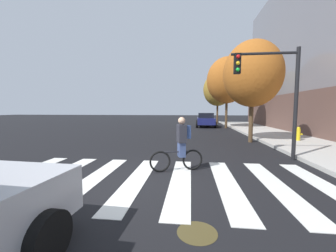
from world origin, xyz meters
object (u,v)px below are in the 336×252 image
street_tree_mid (227,80)px  street_tree_near (253,74)px  street_tree_far (218,90)px  sedan_mid (206,120)px  cyclist (181,144)px  manhole_cover (197,232)px  fire_hydrant (298,134)px  traffic_light_near (273,84)px

street_tree_mid → street_tree_near: bearing=-90.6°
street_tree_mid → street_tree_far: 6.40m
street_tree_far → sedan_mid: bearing=-111.1°
cyclist → street_tree_far: size_ratio=0.25×
manhole_cover → fire_hydrant: (6.00, 9.18, 0.53)m
manhole_cover → sedan_mid: 19.67m
street_tree_near → street_tree_mid: (0.09, 8.88, 0.88)m
traffic_light_near → sedan_mid: bearing=95.6°
cyclist → fire_hydrant: 8.79m
traffic_light_near → fire_hydrant: 5.67m
street_tree_near → street_tree_far: size_ratio=0.87×
manhole_cover → cyclist: (-0.43, 3.19, 0.84)m
traffic_light_near → street_tree_far: size_ratio=0.63×
street_tree_far → fire_hydrant: bearing=-80.3°
street_tree_near → street_tree_far: bearing=90.0°
fire_hydrant → street_tree_far: street_tree_far is taller
fire_hydrant → street_tree_mid: (-2.53, 8.89, 4.29)m
cyclist → street_tree_near: bearing=57.7°
traffic_light_near → street_tree_far: bearing=88.7°
cyclist → street_tree_near: (3.80, 6.01, 3.10)m
manhole_cover → traffic_light_near: (2.95, 5.01, 2.86)m
sedan_mid → street_tree_near: (1.87, -10.40, 3.15)m
manhole_cover → street_tree_mid: street_tree_mid is taller
street_tree_far → traffic_light_near: bearing=-91.3°
manhole_cover → traffic_light_near: traffic_light_near is taller
manhole_cover → cyclist: cyclist is taller
sedan_mid → street_tree_mid: bearing=-37.9°
sedan_mid → street_tree_mid: 4.73m
sedan_mid → fire_hydrant: 11.34m
cyclist → fire_hydrant: cyclist is taller
street_tree_near → sedan_mid: bearing=100.2°
street_tree_near → street_tree_mid: street_tree_mid is taller
fire_hydrant → street_tree_near: 4.30m
fire_hydrant → street_tree_far: (-2.62, 15.28, 3.98)m
sedan_mid → fire_hydrant: (4.49, -10.41, -0.26)m
street_tree_near → traffic_light_near: bearing=-95.9°
cyclist → sedan_mid: bearing=83.3°
sedan_mid → street_tree_near: 11.03m
sedan_mid → street_tree_far: bearing=68.9°
traffic_light_near → fire_hydrant: size_ratio=5.38×
sedan_mid → cyclist: (-1.94, -16.41, 0.05)m
cyclist → street_tree_mid: size_ratio=0.24×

